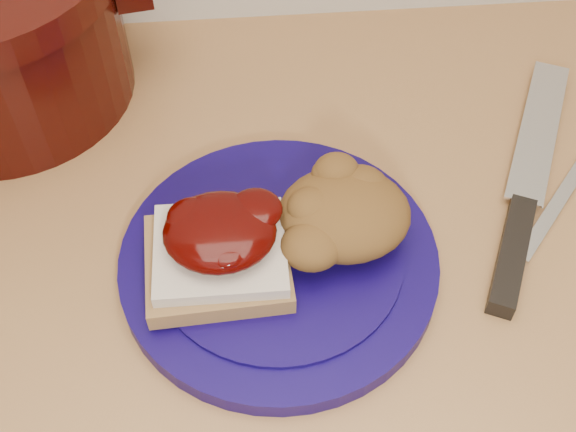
{
  "coord_description": "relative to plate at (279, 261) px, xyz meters",
  "views": [
    {
      "loc": [
        -0.07,
        1.05,
        1.45
      ],
      "look_at": [
        -0.03,
        1.44,
        0.95
      ],
      "focal_mm": 45.0,
      "sensor_mm": 36.0,
      "label": 1
    }
  ],
  "objects": [
    {
      "name": "sandwich",
      "position": [
        -0.05,
        -0.01,
        0.04
      ],
      "size": [
        0.13,
        0.11,
        0.06
      ],
      "rotation": [
        0.0,
        0.0,
        -0.05
      ],
      "color": "olive",
      "rests_on": "plate"
    },
    {
      "name": "stuffing_mound",
      "position": [
        0.06,
        0.02,
        0.04
      ],
      "size": [
        0.12,
        0.11,
        0.06
      ],
      "primitive_type": "ellipsoid",
      "rotation": [
        0.0,
        0.0,
        -0.05
      ],
      "color": "brown",
      "rests_on": "plate"
    },
    {
      "name": "plate",
      "position": [
        0.0,
        0.0,
        0.0
      ],
      "size": [
        0.3,
        0.3,
        0.02
      ],
      "primitive_type": "cylinder",
      "rotation": [
        0.0,
        0.0,
        -0.05
      ],
      "color": "#0E0546",
      "rests_on": "wood_countertop"
    },
    {
      "name": "butter_knife",
      "position": [
        0.28,
        0.05,
        -0.01
      ],
      "size": [
        0.12,
        0.14,
        0.0
      ],
      "primitive_type": "cube",
      "rotation": [
        0.0,
        0.0,
        0.86
      ],
      "color": "silver",
      "rests_on": "wood_countertop"
    },
    {
      "name": "base_cabinet",
      "position": [
        0.04,
        0.08,
        -0.48
      ],
      "size": [
        4.0,
        0.6,
        0.86
      ],
      "primitive_type": "cube",
      "color": "beige",
      "rests_on": "floor"
    },
    {
      "name": "chef_knife",
      "position": [
        0.23,
        0.03,
        0.0
      ],
      "size": [
        0.17,
        0.32,
        0.02
      ],
      "rotation": [
        0.0,
        0.0,
        1.13
      ],
      "color": "black",
      "rests_on": "wood_countertop"
    }
  ]
}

